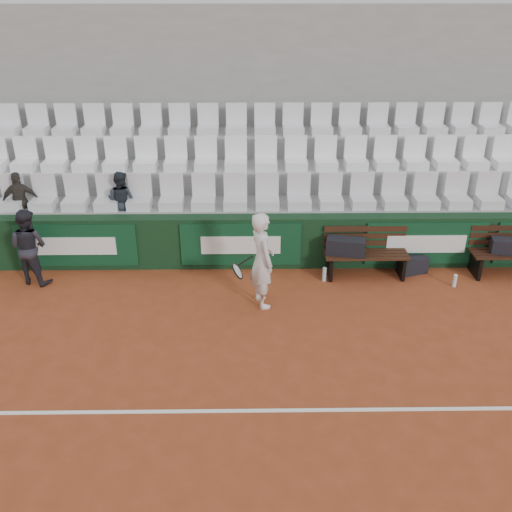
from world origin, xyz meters
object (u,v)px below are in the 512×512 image
at_px(water_bottle_near, 324,274).
at_px(tennis_player, 262,260).
at_px(sports_bag_right, 508,246).
at_px(spectator_c, 119,178).
at_px(sports_bag_ground, 412,264).
at_px(bench_left, 365,264).
at_px(ball_kid, 29,247).
at_px(water_bottle_far, 455,281).
at_px(bench_right, 511,263).
at_px(sports_bag_left, 346,246).
at_px(spectator_b, 16,179).

height_order(water_bottle_near, tennis_player, tennis_player).
height_order(sports_bag_right, tennis_player, tennis_player).
bearing_deg(tennis_player, sports_bag_right, 12.09).
distance_m(water_bottle_near, spectator_c, 4.17).
xyz_separation_m(sports_bag_ground, water_bottle_near, (-1.66, -0.31, -0.02)).
bearing_deg(bench_left, ball_kid, -178.63).
relative_size(sports_bag_ground, water_bottle_far, 2.17).
xyz_separation_m(bench_right, sports_bag_right, (-0.13, -0.01, 0.36)).
distance_m(sports_bag_left, sports_bag_right, 2.92).
bearing_deg(ball_kid, tennis_player, -173.40).
bearing_deg(sports_bag_right, tennis_player, -167.91).
bearing_deg(bench_left, sports_bag_ground, 7.87).
relative_size(ball_kid, spectator_c, 1.20).
bearing_deg(spectator_b, tennis_player, 139.21).
relative_size(bench_left, spectator_c, 1.30).
distance_m(sports_bag_ground, tennis_player, 3.08).
height_order(bench_right, spectator_b, spectator_b).
bearing_deg(sports_bag_ground, water_bottle_far, -42.29).
bearing_deg(spectator_c, spectator_b, 18.43).
height_order(sports_bag_left, sports_bag_ground, sports_bag_left).
distance_m(sports_bag_right, water_bottle_far, 1.20).
xyz_separation_m(tennis_player, spectator_c, (-2.61, 1.88, 0.76)).
bearing_deg(sports_bag_right, bench_left, 179.88).
bearing_deg(spectator_b, sports_bag_left, 153.20).
bearing_deg(bench_right, bench_left, -179.92).
bearing_deg(sports_bag_left, tennis_player, -147.95).
distance_m(ball_kid, spectator_c, 2.00).
height_order(bench_left, spectator_b, spectator_b).
xyz_separation_m(bench_right, ball_kid, (-8.63, -0.15, 0.47)).
bearing_deg(spectator_b, bench_left, 153.72).
bearing_deg(sports_bag_ground, spectator_b, 173.73).
bearing_deg(water_bottle_far, spectator_c, 167.28).
bearing_deg(bench_left, spectator_c, 168.39).
bearing_deg(bench_left, water_bottle_far, -15.98).
relative_size(sports_bag_left, spectator_b, 0.60).
relative_size(sports_bag_ground, spectator_c, 0.44).
relative_size(water_bottle_near, ball_kid, 0.19).
distance_m(bench_right, water_bottle_near, 3.44).
bearing_deg(spectator_c, water_bottle_near, -178.16).
distance_m(bench_right, spectator_c, 7.37).
bearing_deg(sports_bag_left, spectator_c, 167.35).
bearing_deg(sports_bag_ground, ball_kid, -177.77).
distance_m(bench_left, water_bottle_near, 0.79).
distance_m(sports_bag_left, tennis_player, 1.82).
height_order(sports_bag_left, ball_kid, ball_kid).
height_order(water_bottle_near, water_bottle_far, water_bottle_near).
bearing_deg(spectator_c, bench_right, -168.89).
bearing_deg(sports_bag_left, sports_bag_ground, 5.59).
bearing_deg(bench_right, water_bottle_far, -159.29).
xyz_separation_m(water_bottle_near, water_bottle_far, (2.28, -0.24, -0.01)).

